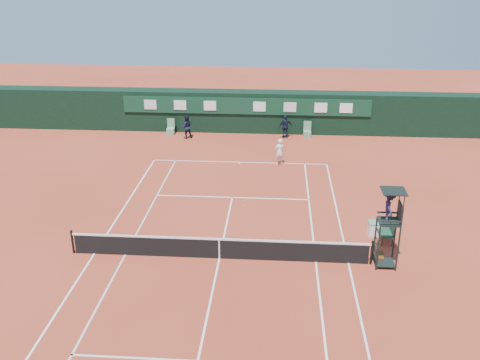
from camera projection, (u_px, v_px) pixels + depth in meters
name	position (u px, v px, depth m)	size (l,w,h in m)	color
ground	(219.00, 258.00, 22.93)	(90.00, 90.00, 0.00)	#B04129
court_lines	(219.00, 258.00, 22.93)	(11.05, 23.85, 0.01)	silver
tennis_net	(219.00, 248.00, 22.74)	(12.90, 0.10, 1.10)	black
back_wall	(246.00, 111.00, 39.65)	(40.00, 1.65, 3.00)	black
linesman_chair_left	(171.00, 130.00, 39.31)	(0.55, 0.50, 1.15)	#629673
linesman_chair_right	(307.00, 133.00, 38.64)	(0.55, 0.50, 1.15)	#5A8967
umpire_chair	(390.00, 212.00, 21.48)	(0.96, 0.95, 3.42)	black
player_bench	(388.00, 229.00, 24.20)	(0.56, 1.20, 1.10)	#183E28
tennis_bag	(380.00, 257.00, 22.75)	(0.31, 0.72, 0.27)	black
cooler	(374.00, 228.00, 24.82)	(0.57, 0.57, 0.65)	white
tennis_ball	(245.00, 206.00, 27.80)	(0.07, 0.07, 0.07)	#C0D230
player	(280.00, 152.00, 33.20)	(0.62, 0.41, 1.69)	white
ball_kid_left	(187.00, 127.00, 38.23)	(0.82, 0.64, 1.69)	black
ball_kid_right	(285.00, 127.00, 38.28)	(0.98, 0.41, 1.68)	black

